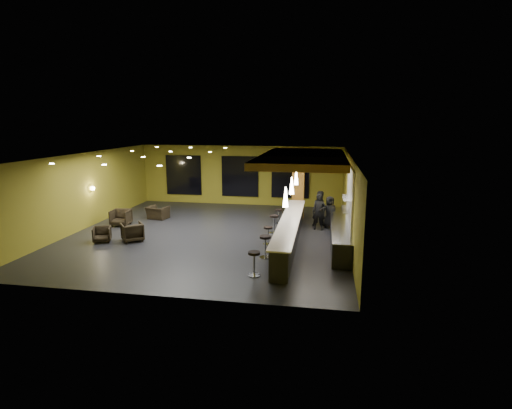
% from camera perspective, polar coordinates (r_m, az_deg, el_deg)
% --- Properties ---
extents(floor, '(12.00, 13.00, 0.10)m').
position_cam_1_polar(floor, '(17.99, -6.58, -4.31)').
color(floor, black).
rests_on(floor, ground).
extents(ceiling, '(12.00, 13.00, 0.10)m').
position_cam_1_polar(ceiling, '(17.34, -6.87, 7.19)').
color(ceiling, black).
extents(wall_back, '(12.00, 0.10, 3.50)m').
position_cam_1_polar(wall_back, '(23.85, -2.26, 4.19)').
color(wall_back, olive).
rests_on(wall_back, floor).
extents(wall_front, '(12.00, 0.10, 3.50)m').
position_cam_1_polar(wall_front, '(11.62, -15.91, -4.57)').
color(wall_front, olive).
rests_on(wall_front, floor).
extents(wall_left, '(0.10, 13.00, 3.50)m').
position_cam_1_polar(wall_left, '(20.14, -23.47, 1.77)').
color(wall_left, olive).
rests_on(wall_left, floor).
extents(wall_right, '(0.10, 13.00, 3.50)m').
position_cam_1_polar(wall_right, '(16.90, 13.36, 0.66)').
color(wall_right, olive).
rests_on(wall_right, floor).
extents(wood_soffit, '(3.60, 8.00, 0.28)m').
position_cam_1_polar(wood_soffit, '(17.65, 6.73, 6.66)').
color(wood_soffit, '#AB7732').
rests_on(wood_soffit, ceiling).
extents(window_left, '(2.20, 0.06, 2.40)m').
position_cam_1_polar(window_left, '(24.71, -10.29, 4.17)').
color(window_left, black).
rests_on(window_left, wall_back).
extents(window_center, '(2.20, 0.06, 2.40)m').
position_cam_1_polar(window_center, '(23.75, -2.31, 4.04)').
color(window_center, black).
rests_on(window_center, wall_back).
extents(window_right, '(2.20, 0.06, 2.40)m').
position_cam_1_polar(window_right, '(23.31, 4.93, 3.85)').
color(window_right, black).
rests_on(window_right, wall_back).
extents(tile_backsplash, '(0.06, 3.20, 2.40)m').
position_cam_1_polar(tile_backsplash, '(15.86, 13.29, 0.86)').
color(tile_backsplash, white).
rests_on(tile_backsplash, wall_right).
extents(bar_counter, '(0.60, 8.00, 1.00)m').
position_cam_1_polar(bar_counter, '(16.23, 4.85, -4.05)').
color(bar_counter, black).
rests_on(bar_counter, floor).
extents(bar_top, '(0.78, 8.10, 0.05)m').
position_cam_1_polar(bar_top, '(16.10, 4.88, -2.25)').
color(bar_top, white).
rests_on(bar_top, bar_counter).
extents(prep_counter, '(0.70, 6.00, 0.86)m').
position_cam_1_polar(prep_counter, '(16.69, 11.87, -4.07)').
color(prep_counter, black).
rests_on(prep_counter, floor).
extents(prep_top, '(0.72, 6.00, 0.03)m').
position_cam_1_polar(prep_top, '(16.58, 11.94, -2.55)').
color(prep_top, silver).
rests_on(prep_top, prep_counter).
extents(wall_shelf_lower, '(0.30, 1.50, 0.03)m').
position_cam_1_polar(wall_shelf_lower, '(15.74, 12.75, -0.68)').
color(wall_shelf_lower, silver).
rests_on(wall_shelf_lower, wall_right).
extents(wall_shelf_upper, '(0.30, 1.50, 0.03)m').
position_cam_1_polar(wall_shelf_upper, '(15.65, 12.82, 0.92)').
color(wall_shelf_upper, silver).
rests_on(wall_shelf_upper, wall_right).
extents(column, '(0.60, 0.60, 3.50)m').
position_cam_1_polar(column, '(20.45, 6.06, 2.84)').
color(column, '#8D5E1F').
rests_on(column, floor).
extents(wall_sconce, '(0.22, 0.22, 0.22)m').
position_cam_1_polar(wall_sconce, '(20.45, -22.33, 2.15)').
color(wall_sconce, '#FFE5B2').
rests_on(wall_sconce, wall_left).
extents(pendant_0, '(0.20, 0.20, 0.70)m').
position_cam_1_polar(pendant_0, '(13.86, 4.25, 1.06)').
color(pendant_0, white).
rests_on(pendant_0, wood_soffit).
extents(pendant_1, '(0.20, 0.20, 0.70)m').
position_cam_1_polar(pendant_1, '(16.32, 5.12, 2.69)').
color(pendant_1, white).
rests_on(pendant_1, wood_soffit).
extents(pendant_2, '(0.20, 0.20, 0.70)m').
position_cam_1_polar(pendant_2, '(18.78, 5.76, 3.89)').
color(pendant_2, white).
rests_on(pendant_2, wood_soffit).
extents(staff_a, '(0.67, 0.49, 1.69)m').
position_cam_1_polar(staff_a, '(18.52, 8.99, -1.05)').
color(staff_a, black).
rests_on(staff_a, floor).
extents(staff_b, '(0.96, 0.83, 1.69)m').
position_cam_1_polar(staff_b, '(19.18, 9.26, -0.60)').
color(staff_b, black).
rests_on(staff_b, floor).
extents(staff_c, '(0.86, 0.72, 1.51)m').
position_cam_1_polar(staff_c, '(18.94, 10.48, -1.09)').
color(staff_c, black).
rests_on(staff_c, floor).
extents(armchair_a, '(0.90, 0.91, 0.63)m').
position_cam_1_polar(armchair_a, '(17.80, -21.14, -4.01)').
color(armchair_a, black).
rests_on(armchair_a, floor).
extents(armchair_b, '(1.17, 1.17, 0.77)m').
position_cam_1_polar(armchair_b, '(17.51, -17.25, -3.76)').
color(armchair_b, black).
rests_on(armchair_b, floor).
extents(armchair_c, '(0.90, 0.92, 0.78)m').
position_cam_1_polar(armchair_c, '(20.20, -18.74, -1.78)').
color(armchair_c, black).
rests_on(armchair_c, floor).
extents(armchair_d, '(1.13, 1.03, 0.64)m').
position_cam_1_polar(armchair_d, '(21.08, -13.86, -1.14)').
color(armchair_d, black).
rests_on(armchair_d, floor).
extents(bar_stool_0, '(0.41, 0.41, 0.81)m').
position_cam_1_polar(bar_stool_0, '(13.02, -0.27, -7.99)').
color(bar_stool_0, silver).
rests_on(bar_stool_0, floor).
extents(bar_stool_1, '(0.43, 0.43, 0.84)m').
position_cam_1_polar(bar_stool_1, '(14.64, 1.32, -5.64)').
color(bar_stool_1, silver).
rests_on(bar_stool_1, floor).
extents(bar_stool_2, '(0.38, 0.38, 0.75)m').
position_cam_1_polar(bar_stool_2, '(16.22, 1.72, -4.10)').
color(bar_stool_2, silver).
rests_on(bar_stool_2, floor).
extents(bar_stool_3, '(0.42, 0.42, 0.83)m').
position_cam_1_polar(bar_stool_3, '(17.80, 2.58, -2.47)').
color(bar_stool_3, silver).
rests_on(bar_stool_3, floor).
extents(bar_stool_4, '(0.37, 0.37, 0.72)m').
position_cam_1_polar(bar_stool_4, '(19.48, 3.26, -1.43)').
color(bar_stool_4, silver).
rests_on(bar_stool_4, floor).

